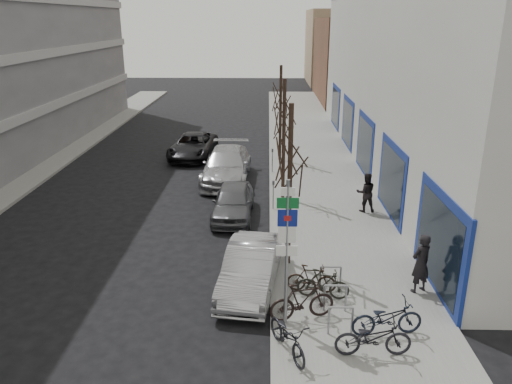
{
  "coord_description": "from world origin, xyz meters",
  "views": [
    {
      "loc": [
        1.89,
        -11.58,
        7.91
      ],
      "look_at": [
        1.48,
        5.38,
        2.0
      ],
      "focal_mm": 35.0,
      "sensor_mm": 36.0,
      "label": 1
    }
  ],
  "objects_px": {
    "bike_near_left": "(288,333)",
    "parked_car_back": "(227,165)",
    "tree_far": "(281,91)",
    "meter_front": "(275,248)",
    "highway_sign_pole": "(287,245)",
    "meter_mid": "(273,192)",
    "bike_rack": "(335,295)",
    "parked_car_front": "(251,268)",
    "meter_back": "(272,158)",
    "tree_near": "(290,148)",
    "bike_mid_inner": "(323,284)",
    "tree_mid": "(284,111)",
    "bike_far_curb": "(373,335)",
    "pedestrian_far": "(366,192)",
    "parked_car_mid": "(233,202)",
    "bike_far_inner": "(312,278)",
    "lane_car": "(193,146)",
    "bike_near_right": "(302,301)",
    "pedestrian_near": "(421,263)",
    "bike_mid_curb": "(387,315)"
  },
  "relations": [
    {
      "from": "tree_mid",
      "to": "parked_car_mid",
      "type": "xyz_separation_m",
      "value": [
        -2.13,
        -2.1,
        -3.42
      ]
    },
    {
      "from": "bike_near_right",
      "to": "bike_near_left",
      "type": "bearing_deg",
      "value": 148.28
    },
    {
      "from": "bike_far_curb",
      "to": "pedestrian_far",
      "type": "bearing_deg",
      "value": -11.44
    },
    {
      "from": "tree_far",
      "to": "bike_near_left",
      "type": "bearing_deg",
      "value": -90.6
    },
    {
      "from": "highway_sign_pole",
      "to": "parked_car_back",
      "type": "relative_size",
      "value": 0.74
    },
    {
      "from": "tree_mid",
      "to": "bike_mid_inner",
      "type": "distance_m",
      "value": 9.44
    },
    {
      "from": "bike_near_left",
      "to": "parked_car_mid",
      "type": "xyz_separation_m",
      "value": [
        -1.95,
        9.19,
        -0.02
      ]
    },
    {
      "from": "bike_mid_inner",
      "to": "parked_car_back",
      "type": "xyz_separation_m",
      "value": [
        -3.74,
        11.6,
        0.2
      ]
    },
    {
      "from": "tree_far",
      "to": "meter_mid",
      "type": "xyz_separation_m",
      "value": [
        -0.45,
        -8.0,
        -3.19
      ]
    },
    {
      "from": "bike_rack",
      "to": "bike_near_left",
      "type": "relative_size",
      "value": 1.24
    },
    {
      "from": "tree_far",
      "to": "bike_mid_inner",
      "type": "distance_m",
      "value": 15.64
    },
    {
      "from": "tree_far",
      "to": "bike_mid_inner",
      "type": "relative_size",
      "value": 3.57
    },
    {
      "from": "parked_car_front",
      "to": "parked_car_back",
      "type": "height_order",
      "value": "parked_car_back"
    },
    {
      "from": "tree_far",
      "to": "bike_far_inner",
      "type": "relative_size",
      "value": 3.7
    },
    {
      "from": "meter_back",
      "to": "parked_car_front",
      "type": "distance_m",
      "value": 11.99
    },
    {
      "from": "bike_mid_inner",
      "to": "meter_mid",
      "type": "bearing_deg",
      "value": 20.36
    },
    {
      "from": "highway_sign_pole",
      "to": "meter_back",
      "type": "xyz_separation_m",
      "value": [
        -0.25,
        14.01,
        -1.54
      ]
    },
    {
      "from": "bike_rack",
      "to": "parked_car_mid",
      "type": "xyz_separation_m",
      "value": [
        -3.33,
        7.3,
        0.03
      ]
    },
    {
      "from": "tree_far",
      "to": "parked_car_back",
      "type": "height_order",
      "value": "tree_far"
    },
    {
      "from": "bike_near_left",
      "to": "tree_far",
      "type": "bearing_deg",
      "value": 64.67
    },
    {
      "from": "tree_near",
      "to": "meter_front",
      "type": "distance_m",
      "value": 3.26
    },
    {
      "from": "bike_near_right",
      "to": "highway_sign_pole",
      "type": "bearing_deg",
      "value": 97.08
    },
    {
      "from": "bike_rack",
      "to": "parked_car_front",
      "type": "relative_size",
      "value": 0.53
    },
    {
      "from": "bike_mid_curb",
      "to": "parked_car_mid",
      "type": "bearing_deg",
      "value": 20.12
    },
    {
      "from": "bike_far_inner",
      "to": "pedestrian_far",
      "type": "height_order",
      "value": "pedestrian_far"
    },
    {
      "from": "tree_far",
      "to": "meter_front",
      "type": "xyz_separation_m",
      "value": [
        -0.45,
        -13.5,
        -3.19
      ]
    },
    {
      "from": "meter_mid",
      "to": "parked_car_mid",
      "type": "bearing_deg",
      "value": -160.42
    },
    {
      "from": "tree_far",
      "to": "highway_sign_pole",
      "type": "bearing_deg",
      "value": -90.69
    },
    {
      "from": "bike_near_left",
      "to": "parked_car_back",
      "type": "xyz_separation_m",
      "value": [
        -2.61,
        14.18,
        0.11
      ]
    },
    {
      "from": "tree_mid",
      "to": "parked_car_mid",
      "type": "distance_m",
      "value": 4.54
    },
    {
      "from": "tree_near",
      "to": "meter_front",
      "type": "xyz_separation_m",
      "value": [
        -0.45,
        -0.5,
        -3.19
      ]
    },
    {
      "from": "highway_sign_pole",
      "to": "parked_car_back",
      "type": "height_order",
      "value": "highway_sign_pole"
    },
    {
      "from": "meter_back",
      "to": "bike_far_curb",
      "type": "xyz_separation_m",
      "value": [
        2.32,
        -15.32,
        -0.2
      ]
    },
    {
      "from": "highway_sign_pole",
      "to": "pedestrian_far",
      "type": "bearing_deg",
      "value": 66.41
    },
    {
      "from": "bike_far_inner",
      "to": "lane_car",
      "type": "bearing_deg",
      "value": 27.65
    },
    {
      "from": "highway_sign_pole",
      "to": "pedestrian_far",
      "type": "xyz_separation_m",
      "value": [
        3.64,
        8.34,
        -1.46
      ]
    },
    {
      "from": "highway_sign_pole",
      "to": "pedestrian_near",
      "type": "xyz_separation_m",
      "value": [
        4.04,
        1.75,
        -1.38
      ]
    },
    {
      "from": "bike_near_right",
      "to": "meter_back",
      "type": "bearing_deg",
      "value": -12.19
    },
    {
      "from": "bike_near_right",
      "to": "parked_car_mid",
      "type": "xyz_separation_m",
      "value": [
        -2.39,
        7.73,
        -0.02
      ]
    },
    {
      "from": "tree_mid",
      "to": "bike_near_left",
      "type": "distance_m",
      "value": 11.79
    },
    {
      "from": "parked_car_front",
      "to": "meter_front",
      "type": "bearing_deg",
      "value": 59.65
    },
    {
      "from": "bike_near_left",
      "to": "parked_car_mid",
      "type": "relative_size",
      "value": 0.45
    },
    {
      "from": "bike_rack",
      "to": "tree_near",
      "type": "distance_m",
      "value": 4.66
    },
    {
      "from": "meter_mid",
      "to": "pedestrian_near",
      "type": "height_order",
      "value": "pedestrian_near"
    },
    {
      "from": "bike_mid_curb",
      "to": "parked_car_front",
      "type": "height_order",
      "value": "parked_car_front"
    },
    {
      "from": "bike_near_left",
      "to": "pedestrian_far",
      "type": "relative_size",
      "value": 1.07
    },
    {
      "from": "bike_mid_inner",
      "to": "parked_car_back",
      "type": "height_order",
      "value": "parked_car_back"
    },
    {
      "from": "meter_front",
      "to": "bike_mid_inner",
      "type": "height_order",
      "value": "meter_front"
    },
    {
      "from": "tree_near",
      "to": "bike_far_curb",
      "type": "distance_m",
      "value": 6.18
    },
    {
      "from": "bike_near_right",
      "to": "lane_car",
      "type": "height_order",
      "value": "lane_car"
    }
  ]
}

